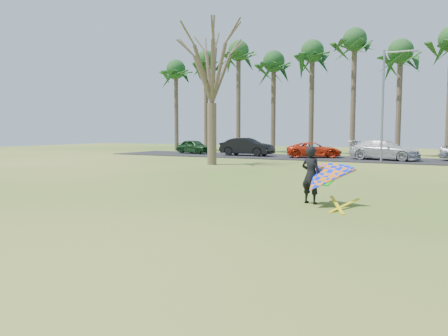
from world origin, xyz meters
The scene contains 16 objects.
ground centered at (0.00, 0.00, 0.00)m, with size 100.00×100.00×0.00m, color #225913.
parking_strip centered at (0.00, 25.00, 0.03)m, with size 46.00×7.00×0.06m, color black.
palm_0 centered at (-22.00, 31.00, 9.17)m, with size 4.84×4.84×10.84m.
palm_1 centered at (-18.00, 31.00, 9.85)m, with size 4.84×4.84×11.54m.
palm_2 centered at (-14.00, 31.00, 10.52)m, with size 4.84×4.84×12.24m.
palm_3 centered at (-10.00, 31.00, 9.17)m, with size 4.84×4.84×10.84m.
palm_4 centered at (-6.00, 31.00, 9.85)m, with size 4.84×4.84×11.54m.
palm_5 centered at (-2.00, 31.00, 10.52)m, with size 4.84×4.84×12.24m.
palm_6 centered at (2.00, 31.00, 9.17)m, with size 4.84×4.84×10.84m.
bare_tree_left centered at (-8.00, 15.00, 6.92)m, with size 6.60×6.60×9.70m.
streetlight centered at (2.16, 22.00, 4.46)m, with size 2.28×0.18×8.00m.
car_0 centered at (-16.08, 25.48, 0.74)m, with size 1.61×4.01×1.36m, color #173B19.
car_1 centered at (-9.99, 24.72, 0.86)m, with size 1.70×4.86×1.60m, color black.
car_2 centered at (-3.90, 25.16, 0.70)m, with size 2.12×4.61×1.28m, color red.
car_3 centered at (1.82, 24.75, 0.83)m, with size 2.16×5.32×1.55m, color silver.
kite_flyer centered at (3.18, 2.52, 0.86)m, with size 2.13×2.39×2.02m.
Camera 1 is at (6.99, -10.88, 2.38)m, focal length 35.00 mm.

